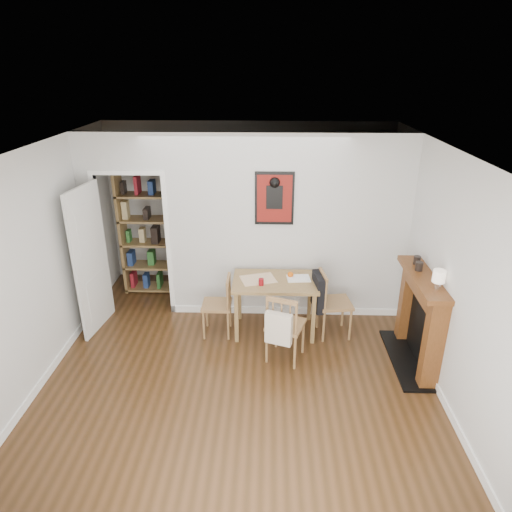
{
  "coord_description": "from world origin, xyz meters",
  "views": [
    {
      "loc": [
        0.34,
        -4.52,
        3.42
      ],
      "look_at": [
        0.18,
        0.6,
        1.23
      ],
      "focal_mm": 32.0,
      "sensor_mm": 36.0,
      "label": 1
    }
  ],
  "objects_px": {
    "notebook": "(298,278)",
    "ceramic_jar_b": "(417,260)",
    "fireplace": "(421,317)",
    "dining_table": "(275,287)",
    "chair_left": "(217,305)",
    "chair_right": "(333,303)",
    "orange_fruit": "(290,275)",
    "chair_front": "(285,326)",
    "mantel_lamp": "(439,277)",
    "bookshelf": "(149,231)",
    "red_glass": "(261,282)",
    "ceramic_jar_a": "(419,266)"
  },
  "relations": [
    {
      "from": "notebook",
      "to": "ceramic_jar_b",
      "type": "relative_size",
      "value": 2.9
    },
    {
      "from": "fireplace",
      "to": "dining_table",
      "type": "bearing_deg",
      "value": 159.71
    },
    {
      "from": "chair_left",
      "to": "chair_right",
      "type": "bearing_deg",
      "value": 0.82
    },
    {
      "from": "chair_right",
      "to": "orange_fruit",
      "type": "relative_size",
      "value": 11.76
    },
    {
      "from": "dining_table",
      "to": "chair_front",
      "type": "xyz_separation_m",
      "value": [
        0.12,
        -0.65,
        -0.2
      ]
    },
    {
      "from": "mantel_lamp",
      "to": "chair_front",
      "type": "bearing_deg",
      "value": 169.19
    },
    {
      "from": "bookshelf",
      "to": "ceramic_jar_b",
      "type": "distance_m",
      "value": 3.95
    },
    {
      "from": "red_glass",
      "to": "chair_front",
      "type": "bearing_deg",
      "value": -58.87
    },
    {
      "from": "fireplace",
      "to": "mantel_lamp",
      "type": "bearing_deg",
      "value": -89.61
    },
    {
      "from": "bookshelf",
      "to": "red_glass",
      "type": "distance_m",
      "value": 2.21
    },
    {
      "from": "chair_front",
      "to": "orange_fruit",
      "type": "height_order",
      "value": "chair_front"
    },
    {
      "from": "red_glass",
      "to": "orange_fruit",
      "type": "relative_size",
      "value": 1.12
    },
    {
      "from": "notebook",
      "to": "ceramic_jar_b",
      "type": "height_order",
      "value": "ceramic_jar_b"
    },
    {
      "from": "fireplace",
      "to": "orange_fruit",
      "type": "xyz_separation_m",
      "value": [
        -1.53,
        0.74,
        0.18
      ]
    },
    {
      "from": "fireplace",
      "to": "ceramic_jar_b",
      "type": "distance_m",
      "value": 0.68
    },
    {
      "from": "chair_left",
      "to": "bookshelf",
      "type": "relative_size",
      "value": 0.42
    },
    {
      "from": "chair_front",
      "to": "ceramic_jar_b",
      "type": "height_order",
      "value": "ceramic_jar_b"
    },
    {
      "from": "ceramic_jar_a",
      "to": "red_glass",
      "type": "bearing_deg",
      "value": 169.32
    },
    {
      "from": "chair_left",
      "to": "mantel_lamp",
      "type": "xyz_separation_m",
      "value": [
        2.51,
        -0.86,
        0.87
      ]
    },
    {
      "from": "orange_fruit",
      "to": "fireplace",
      "type": "bearing_deg",
      "value": -25.9
    },
    {
      "from": "red_glass",
      "to": "orange_fruit",
      "type": "bearing_deg",
      "value": 32.08
    },
    {
      "from": "chair_left",
      "to": "notebook",
      "type": "xyz_separation_m",
      "value": [
        1.09,
        0.15,
        0.35
      ]
    },
    {
      "from": "chair_left",
      "to": "fireplace",
      "type": "bearing_deg",
      "value": -12.36
    },
    {
      "from": "fireplace",
      "to": "orange_fruit",
      "type": "height_order",
      "value": "fireplace"
    },
    {
      "from": "bookshelf",
      "to": "mantel_lamp",
      "type": "bearing_deg",
      "value": -29.92
    },
    {
      "from": "red_glass",
      "to": "bookshelf",
      "type": "bearing_deg",
      "value": 143.48
    },
    {
      "from": "chair_left",
      "to": "ceramic_jar_a",
      "type": "height_order",
      "value": "ceramic_jar_a"
    },
    {
      "from": "chair_front",
      "to": "mantel_lamp",
      "type": "height_order",
      "value": "mantel_lamp"
    },
    {
      "from": "chair_left",
      "to": "ceramic_jar_b",
      "type": "xyz_separation_m",
      "value": [
        2.48,
        -0.22,
        0.79
      ]
    },
    {
      "from": "chair_left",
      "to": "orange_fruit",
      "type": "xyz_separation_m",
      "value": [
        0.98,
        0.19,
        0.38
      ]
    },
    {
      "from": "fireplace",
      "to": "mantel_lamp",
      "type": "relative_size",
      "value": 5.84
    },
    {
      "from": "dining_table",
      "to": "chair_right",
      "type": "xyz_separation_m",
      "value": [
        0.77,
        -0.07,
        -0.19
      ]
    },
    {
      "from": "chair_front",
      "to": "mantel_lamp",
      "type": "bearing_deg",
      "value": -10.81
    },
    {
      "from": "fireplace",
      "to": "red_glass",
      "type": "distance_m",
      "value": 1.99
    },
    {
      "from": "red_glass",
      "to": "notebook",
      "type": "xyz_separation_m",
      "value": [
        0.49,
        0.19,
        -0.04
      ]
    },
    {
      "from": "fireplace",
      "to": "mantel_lamp",
      "type": "xyz_separation_m",
      "value": [
        0.0,
        -0.31,
        0.68
      ]
    },
    {
      "from": "orange_fruit",
      "to": "ceramic_jar_a",
      "type": "height_order",
      "value": "ceramic_jar_a"
    },
    {
      "from": "chair_left",
      "to": "chair_right",
      "type": "height_order",
      "value": "chair_right"
    },
    {
      "from": "notebook",
      "to": "mantel_lamp",
      "type": "bearing_deg",
      "value": -35.21
    },
    {
      "from": "bookshelf",
      "to": "fireplace",
      "type": "height_order",
      "value": "bookshelf"
    },
    {
      "from": "dining_table",
      "to": "chair_right",
      "type": "relative_size",
      "value": 1.21
    },
    {
      "from": "chair_right",
      "to": "ceramic_jar_b",
      "type": "height_order",
      "value": "ceramic_jar_b"
    },
    {
      "from": "chair_left",
      "to": "mantel_lamp",
      "type": "height_order",
      "value": "mantel_lamp"
    },
    {
      "from": "notebook",
      "to": "ceramic_jar_a",
      "type": "relative_size",
      "value": 2.84
    },
    {
      "from": "chair_left",
      "to": "ceramic_jar_b",
      "type": "relative_size",
      "value": 8.1
    },
    {
      "from": "fireplace",
      "to": "notebook",
      "type": "relative_size",
      "value": 4.14
    },
    {
      "from": "red_glass",
      "to": "orange_fruit",
      "type": "height_order",
      "value": "red_glass"
    },
    {
      "from": "orange_fruit",
      "to": "notebook",
      "type": "relative_size",
      "value": 0.26
    },
    {
      "from": "dining_table",
      "to": "fireplace",
      "type": "relative_size",
      "value": 0.89
    },
    {
      "from": "chair_front",
      "to": "ceramic_jar_a",
      "type": "relative_size",
      "value": 8.7
    }
  ]
}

